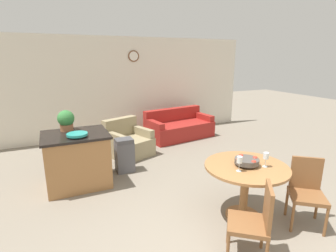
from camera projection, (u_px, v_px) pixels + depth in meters
name	position (u px, v px, depth m)	size (l,w,h in m)	color
wall_back	(115.00, 88.00, 7.14)	(8.00, 0.09, 2.70)	silver
dining_table	(245.00, 178.00, 3.52)	(1.11, 1.11, 0.77)	#9E6B3D
dining_chair_near_left	(255.00, 219.00, 2.79)	(0.59, 0.59, 0.89)	brown
dining_chair_near_right	(307.00, 189.00, 3.44)	(0.59, 0.59, 0.89)	brown
fruit_bowl	(247.00, 161.00, 3.46)	(0.32, 0.32, 0.12)	#4C4742
wine_glass_left	(240.00, 160.00, 3.26)	(0.07, 0.07, 0.20)	silver
wine_glass_right	(266.00, 156.00, 3.40)	(0.07, 0.07, 0.20)	silver
kitchen_island	(77.00, 159.00, 4.50)	(1.07, 0.90, 0.92)	#9E6B3D
teal_bowl	(77.00, 134.00, 4.19)	(0.33, 0.33, 0.06)	teal
potted_plant	(66.00, 120.00, 4.52)	(0.28, 0.28, 0.36)	#A36642
trash_bin	(125.00, 155.00, 5.06)	(0.34, 0.28, 0.66)	#56565B
couch	(179.00, 128.00, 7.24)	(1.90, 1.14, 0.77)	maroon
armchair	(128.00, 143.00, 5.94)	(1.09, 1.10, 0.81)	#998966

